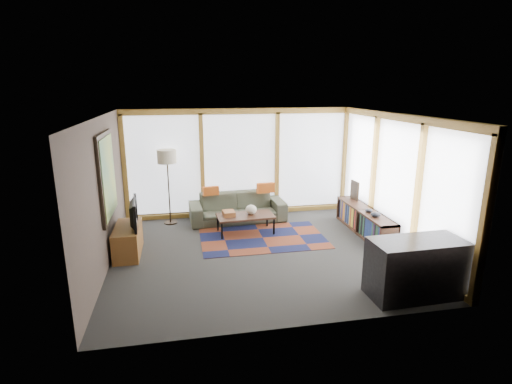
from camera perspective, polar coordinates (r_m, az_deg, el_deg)
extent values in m
plane|color=#292927|center=(7.77, 0.56, -8.62)|extent=(5.50, 5.50, 0.00)
cube|color=#453B32|center=(7.33, -20.99, -0.32)|extent=(0.04, 5.00, 2.60)
cube|color=#453B32|center=(5.03, 6.29, -6.14)|extent=(5.50, 0.04, 2.60)
cube|color=silver|center=(7.14, 0.62, 10.89)|extent=(5.50, 5.00, 0.04)
cube|color=white|center=(9.72, -2.31, 4.22)|extent=(5.30, 0.02, 2.35)
cube|color=white|center=(8.31, 19.31, 1.55)|extent=(0.02, 4.80, 2.35)
cube|color=black|center=(7.55, -20.53, 2.11)|extent=(0.05, 1.35, 1.55)
cube|color=yellow|center=(7.55, -20.31, 2.12)|extent=(0.02, 1.20, 1.40)
cube|color=maroon|center=(8.46, 0.96, -6.56)|extent=(2.59, 1.66, 0.01)
imported|color=#36392B|center=(9.43, -2.67, -2.21)|extent=(2.27, 0.97, 0.65)
cube|color=#B44F18|center=(9.29, -6.46, 0.17)|extent=(0.38, 0.17, 0.20)
cube|color=#B44F18|center=(9.45, 1.38, 0.61)|extent=(0.43, 0.16, 0.23)
cube|color=brown|center=(8.60, -3.90, -3.05)|extent=(0.27, 0.32, 0.10)
ellipsoid|color=beige|center=(8.65, -0.70, -2.53)|extent=(0.29, 0.29, 0.21)
ellipsoid|color=black|center=(8.41, 16.72, -3.08)|extent=(0.22, 0.22, 0.10)
ellipsoid|color=black|center=(8.67, 15.83, -2.55)|extent=(0.19, 0.19, 0.08)
cube|color=black|center=(9.52, 13.91, 0.24)|extent=(0.07, 0.34, 0.44)
cube|color=brown|center=(7.98, -17.84, -6.60)|extent=(0.46, 1.09, 0.55)
imported|color=black|center=(7.78, -17.54, -2.93)|extent=(0.19, 0.92, 0.52)
cube|color=black|center=(6.57, 21.87, -10.06)|extent=(1.42, 0.69, 0.89)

